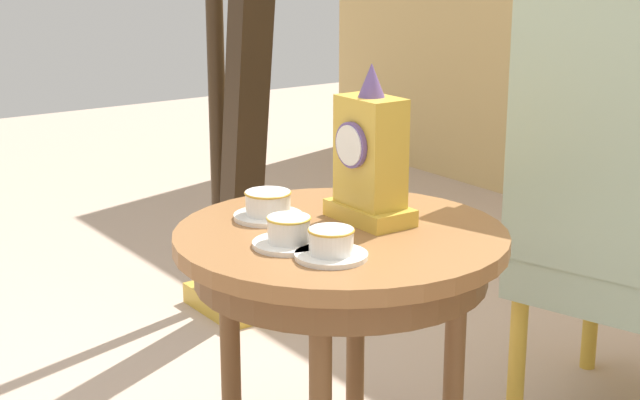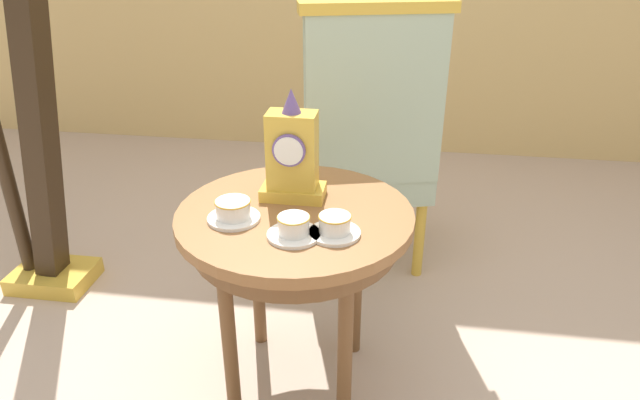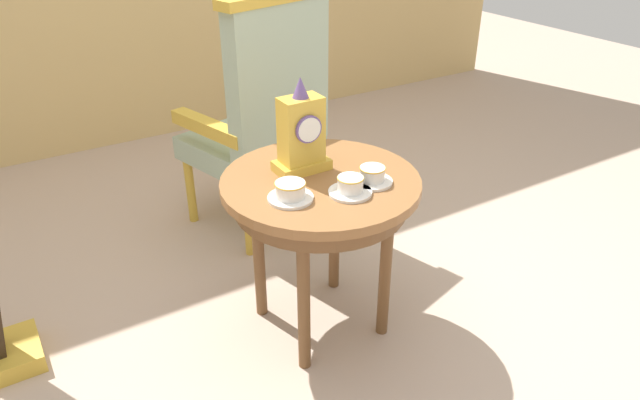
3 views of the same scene
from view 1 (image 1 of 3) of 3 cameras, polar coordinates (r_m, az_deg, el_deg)
The scene contains 7 objects.
side_table at distance 2.03m, azimuth 1.21°, elevation -3.87°, with size 0.69×0.69×0.63m.
teacup_left at distance 2.09m, azimuth -3.05°, elevation -0.36°, with size 0.15×0.15×0.06m.
teacup_right at distance 1.90m, azimuth -1.84°, elevation -1.96°, with size 0.14×0.14×0.06m.
teacup_center at distance 1.84m, azimuth 0.66°, elevation -2.65°, with size 0.14×0.14×0.06m.
mantel_clock at distance 2.04m, azimuth 2.93°, elevation 2.41°, with size 0.19×0.11×0.34m.
armchair at distance 2.43m, azimuth 17.82°, elevation -0.48°, with size 0.66×0.65×1.14m.
harp at distance 3.09m, azimuth -4.83°, elevation 5.67°, with size 0.40×0.24×1.75m.
Camera 1 is at (1.56, -1.13, 1.23)m, focal length 54.81 mm.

